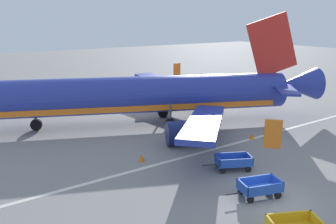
# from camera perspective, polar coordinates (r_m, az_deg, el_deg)

# --- Properties ---
(ground_plane) EXTENTS (220.00, 220.00, 0.00)m
(ground_plane) POSITION_cam_1_polar(r_m,az_deg,el_deg) (22.62, 16.92, -13.59)
(ground_plane) COLOR gray
(apron_stripe) EXTENTS (120.00, 0.36, 0.01)m
(apron_stripe) POSITION_cam_1_polar(r_m,az_deg,el_deg) (28.01, 3.40, -7.19)
(apron_stripe) COLOR silver
(apron_stripe) RESTS_ON ground
(airplane) EXTENTS (35.75, 29.29, 11.34)m
(airplane) POSITION_cam_1_polar(r_m,az_deg,el_deg) (35.58, -2.59, 2.79)
(airplane) COLOR #28389E
(airplane) RESTS_ON ground
(baggage_cart_second_in_row) EXTENTS (3.61, 2.10, 1.07)m
(baggage_cart_second_in_row) POSITION_cam_1_polar(r_m,az_deg,el_deg) (22.50, 14.78, -11.85)
(baggage_cart_second_in_row) COLOR #234CB2
(baggage_cart_second_in_row) RESTS_ON ground
(baggage_cart_third_in_row) EXTENTS (3.50, 2.37, 1.07)m
(baggage_cart_third_in_row) POSITION_cam_1_polar(r_m,az_deg,el_deg) (25.81, 10.63, -8.01)
(baggage_cart_third_in_row) COLOR #234CB2
(baggage_cart_third_in_row) RESTS_ON ground
(traffic_cone_near_plane) EXTENTS (0.42, 0.42, 0.56)m
(traffic_cone_near_plane) POSITION_cam_1_polar(r_m,az_deg,el_deg) (32.62, 13.59, -3.83)
(traffic_cone_near_plane) COLOR orange
(traffic_cone_near_plane) RESTS_ON ground
(traffic_cone_mid_apron) EXTENTS (0.45, 0.45, 0.60)m
(traffic_cone_mid_apron) POSITION_cam_1_polar(r_m,az_deg,el_deg) (27.01, -4.35, -7.41)
(traffic_cone_mid_apron) COLOR orange
(traffic_cone_mid_apron) RESTS_ON ground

